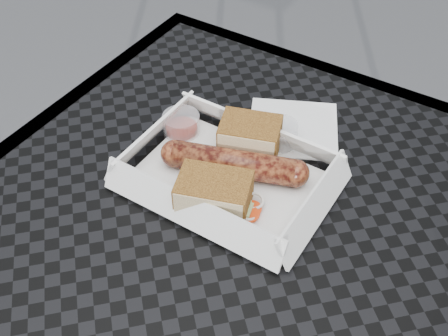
% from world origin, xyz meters
% --- Properties ---
extents(patio_table, '(0.80, 0.80, 0.74)m').
position_xyz_m(patio_table, '(0.00, 0.00, 0.67)').
color(patio_table, black).
rests_on(patio_table, ground).
extents(food_tray, '(0.22, 0.15, 0.00)m').
position_xyz_m(food_tray, '(-0.10, 0.10, 0.75)').
color(food_tray, white).
rests_on(food_tray, patio_table).
extents(bratwurst, '(0.18, 0.08, 0.03)m').
position_xyz_m(bratwurst, '(-0.10, 0.11, 0.77)').
color(bratwurst, brown).
rests_on(bratwurst, food_tray).
extents(bread_near, '(0.09, 0.08, 0.05)m').
position_xyz_m(bread_near, '(-0.11, 0.15, 0.77)').
color(bread_near, brown).
rests_on(bread_near, food_tray).
extents(bread_far, '(0.10, 0.08, 0.04)m').
position_xyz_m(bread_far, '(-0.09, 0.05, 0.77)').
color(bread_far, brown).
rests_on(bread_far, food_tray).
extents(veg_garnish, '(0.03, 0.03, 0.00)m').
position_xyz_m(veg_garnish, '(-0.06, 0.07, 0.75)').
color(veg_garnish, red).
rests_on(veg_garnish, food_tray).
extents(napkin, '(0.16, 0.16, 0.00)m').
position_xyz_m(napkin, '(-0.08, 0.23, 0.75)').
color(napkin, white).
rests_on(napkin, patio_table).
extents(condiment_cup_sauce, '(0.05, 0.05, 0.03)m').
position_xyz_m(condiment_cup_sauce, '(-0.21, 0.14, 0.76)').
color(condiment_cup_sauce, maroon).
rests_on(condiment_cup_sauce, patio_table).
extents(condiment_cup_empty, '(0.05, 0.05, 0.03)m').
position_xyz_m(condiment_cup_empty, '(-0.09, 0.19, 0.76)').
color(condiment_cup_empty, silver).
rests_on(condiment_cup_empty, patio_table).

